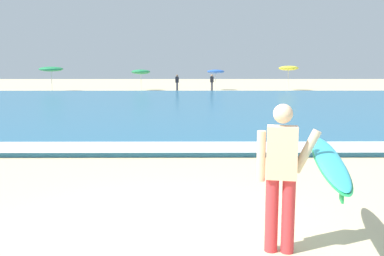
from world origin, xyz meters
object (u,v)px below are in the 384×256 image
beach_umbrella_2 (216,72)px  beachgoer_near_row_mid (177,83)px  beach_umbrella_0 (51,69)px  beach_umbrella_3 (289,68)px  beachgoer_near_row_left (212,82)px  beach_umbrella_1 (141,72)px  surfer_with_board (303,166)px

beach_umbrella_2 → beachgoer_near_row_mid: beach_umbrella_2 is taller
beach_umbrella_2 → beach_umbrella_0: bearing=-172.2°
beach_umbrella_3 → beachgoer_near_row_mid: bearing=-168.2°
beach_umbrella_0 → beachgoer_near_row_left: 15.11m
beach_umbrella_1 → beach_umbrella_2: bearing=3.4°
beach_umbrella_0 → beachgoer_near_row_mid: 11.89m
surfer_with_board → beach_umbrella_2: bearing=88.0°
beach_umbrella_1 → beach_umbrella_0: bearing=-168.3°
beach_umbrella_1 → beach_umbrella_2: (7.36, 0.44, 0.02)m
beach_umbrella_3 → beachgoer_near_row_mid: size_ratio=1.54×
beachgoer_near_row_left → beachgoer_near_row_mid: (-3.26, -0.83, 0.00)m
beach_umbrella_2 → beach_umbrella_3: beach_umbrella_3 is taller
beach_umbrella_0 → beach_umbrella_1: (8.19, 1.69, -0.27)m
beach_umbrella_1 → surfer_with_board: bearing=-80.5°
beach_umbrella_3 → beachgoer_near_row_mid: beach_umbrella_3 is taller
beach_umbrella_2 → beachgoer_near_row_mid: bearing=-142.7°
surfer_with_board → beachgoer_near_row_left: 34.72m
beach_umbrella_0 → beach_umbrella_3: beach_umbrella_3 is taller
surfer_with_board → beachgoer_near_row_mid: bearing=94.1°
surfer_with_board → beach_umbrella_0: size_ratio=1.07×
beach_umbrella_1 → beachgoer_near_row_mid: beach_umbrella_1 is taller
beachgoer_near_row_left → beach_umbrella_3: bearing=10.7°
beach_umbrella_0 → beachgoer_near_row_left: beach_umbrella_0 is taller
surfer_with_board → beachgoer_near_row_left: surfer_with_board is taller
beachgoer_near_row_left → surfer_with_board: bearing=-91.4°
beach_umbrella_1 → beachgoer_near_row_left: (6.88, -1.57, -0.96)m
beachgoer_near_row_left → beach_umbrella_1: bearing=167.1°
beachgoer_near_row_mid → beach_umbrella_1: bearing=146.3°
beach_umbrella_2 → beachgoer_near_row_left: (-0.48, -2.02, -0.98)m
surfer_with_board → beach_umbrella_0: (-14.23, 34.59, 1.04)m
beach_umbrella_3 → beachgoer_near_row_left: (-7.55, -1.43, -1.32)m
beachgoer_near_row_mid → surfer_with_board: bearing=-85.9°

